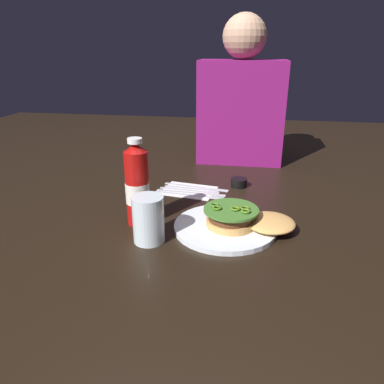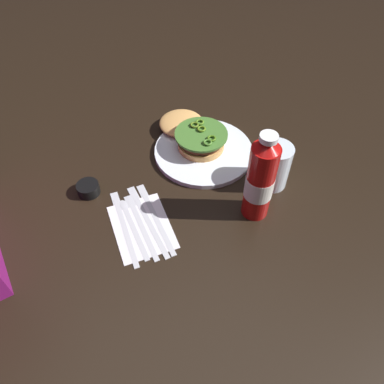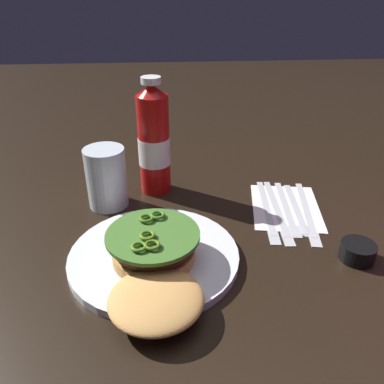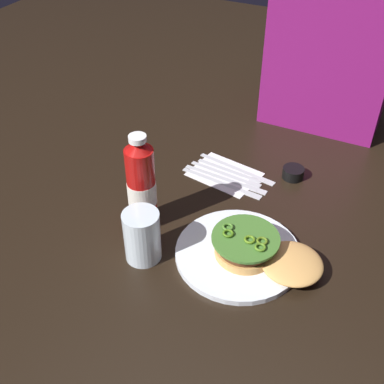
{
  "view_description": "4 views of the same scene",
  "coord_description": "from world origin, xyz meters",
  "px_view_note": "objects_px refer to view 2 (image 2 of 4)",
  "views": [
    {
      "loc": [
        0.13,
        -0.87,
        0.44
      ],
      "look_at": [
        -0.03,
        0.08,
        0.05
      ],
      "focal_mm": 33.91,
      "sensor_mm": 36.0,
      "label": 1
    },
    {
      "loc": [
        -0.54,
        0.36,
        0.68
      ],
      "look_at": [
        -0.07,
        0.08,
        0.06
      ],
      "focal_mm": 34.83,
      "sensor_mm": 36.0,
      "label": 2
    },
    {
      "loc": [
        0.56,
        -0.02,
        0.39
      ],
      "look_at": [
        -0.04,
        0.02,
        0.05
      ],
      "focal_mm": 36.55,
      "sensor_mm": 36.0,
      "label": 3
    },
    {
      "loc": [
        0.3,
        -0.71,
        0.73
      ],
      "look_at": [
        -0.08,
        0.06,
        0.04
      ],
      "focal_mm": 44.84,
      "sensor_mm": 36.0,
      "label": 4
    }
  ],
  "objects_px": {
    "dinner_plate": "(204,151)",
    "ketchup_bottle": "(260,180)",
    "steak_knife": "(145,215)",
    "butter_knife": "(123,221)",
    "fork_utensil": "(139,220)",
    "spoon_utensil": "(130,219)",
    "water_glass": "(274,166)",
    "table_knife": "(153,212)",
    "condiment_cup": "(88,189)",
    "napkin": "(142,227)",
    "burger_sandwich": "(194,133)"
  },
  "relations": [
    {
      "from": "dinner_plate",
      "to": "ketchup_bottle",
      "type": "height_order",
      "value": "ketchup_bottle"
    },
    {
      "from": "steak_knife",
      "to": "butter_knife",
      "type": "distance_m",
      "value": 0.05
    },
    {
      "from": "fork_utensil",
      "to": "butter_knife",
      "type": "relative_size",
      "value": 0.9
    },
    {
      "from": "spoon_utensil",
      "to": "fork_utensil",
      "type": "bearing_deg",
      "value": -125.37
    },
    {
      "from": "dinner_plate",
      "to": "butter_knife",
      "type": "relative_size",
      "value": 1.19
    },
    {
      "from": "fork_utensil",
      "to": "spoon_utensil",
      "type": "height_order",
      "value": "same"
    },
    {
      "from": "water_glass",
      "to": "table_knife",
      "type": "relative_size",
      "value": 0.52
    },
    {
      "from": "water_glass",
      "to": "fork_utensil",
      "type": "xyz_separation_m",
      "value": [
        0.06,
        0.33,
        -0.05
      ]
    },
    {
      "from": "dinner_plate",
      "to": "spoon_utensil",
      "type": "bearing_deg",
      "value": 111.65
    },
    {
      "from": "water_glass",
      "to": "table_knife",
      "type": "height_order",
      "value": "water_glass"
    },
    {
      "from": "steak_knife",
      "to": "condiment_cup",
      "type": "bearing_deg",
      "value": 32.4
    },
    {
      "from": "spoon_utensil",
      "to": "butter_knife",
      "type": "xyz_separation_m",
      "value": [
        0.0,
        0.02,
        0.0
      ]
    },
    {
      "from": "condiment_cup",
      "to": "water_glass",
      "type": "bearing_deg",
      "value": -116.34
    },
    {
      "from": "condiment_cup",
      "to": "butter_knife",
      "type": "bearing_deg",
      "value": -165.24
    },
    {
      "from": "water_glass",
      "to": "condiment_cup",
      "type": "bearing_deg",
      "value": 63.66
    },
    {
      "from": "ketchup_bottle",
      "to": "steak_knife",
      "type": "bearing_deg",
      "value": 62.82
    },
    {
      "from": "dinner_plate",
      "to": "napkin",
      "type": "xyz_separation_m",
      "value": [
        -0.14,
        0.25,
        -0.0
      ]
    },
    {
      "from": "napkin",
      "to": "spoon_utensil",
      "type": "distance_m",
      "value": 0.04
    },
    {
      "from": "table_knife",
      "to": "steak_knife",
      "type": "relative_size",
      "value": 0.98
    },
    {
      "from": "dinner_plate",
      "to": "napkin",
      "type": "distance_m",
      "value": 0.28
    },
    {
      "from": "table_knife",
      "to": "steak_knife",
      "type": "bearing_deg",
      "value": 79.92
    },
    {
      "from": "water_glass",
      "to": "spoon_utensil",
      "type": "height_order",
      "value": "water_glass"
    },
    {
      "from": "dinner_plate",
      "to": "butter_knife",
      "type": "xyz_separation_m",
      "value": [
        -0.1,
        0.28,
        -0.0
      ]
    },
    {
      "from": "table_knife",
      "to": "butter_knife",
      "type": "relative_size",
      "value": 1.01
    },
    {
      "from": "condiment_cup",
      "to": "steak_knife",
      "type": "distance_m",
      "value": 0.16
    },
    {
      "from": "burger_sandwich",
      "to": "fork_utensil",
      "type": "height_order",
      "value": "burger_sandwich"
    },
    {
      "from": "napkin",
      "to": "steak_knife",
      "type": "height_order",
      "value": "steak_knife"
    },
    {
      "from": "ketchup_bottle",
      "to": "condiment_cup",
      "type": "bearing_deg",
      "value": 51.15
    },
    {
      "from": "water_glass",
      "to": "steak_knife",
      "type": "distance_m",
      "value": 0.33
    },
    {
      "from": "fork_utensil",
      "to": "butter_knife",
      "type": "distance_m",
      "value": 0.04
    },
    {
      "from": "ketchup_bottle",
      "to": "burger_sandwich",
      "type": "bearing_deg",
      "value": -0.18
    },
    {
      "from": "napkin",
      "to": "table_knife",
      "type": "xyz_separation_m",
      "value": [
        0.02,
        -0.04,
        0.0
      ]
    },
    {
      "from": "napkin",
      "to": "butter_knife",
      "type": "height_order",
      "value": "butter_knife"
    },
    {
      "from": "ketchup_bottle",
      "to": "water_glass",
      "type": "bearing_deg",
      "value": -60.02
    },
    {
      "from": "burger_sandwich",
      "to": "napkin",
      "type": "xyz_separation_m",
      "value": [
        -0.19,
        0.25,
        -0.03
      ]
    },
    {
      "from": "dinner_plate",
      "to": "condiment_cup",
      "type": "distance_m",
      "value": 0.31
    },
    {
      "from": "table_knife",
      "to": "steak_knife",
      "type": "xyz_separation_m",
      "value": [
        0.0,
        0.02,
        0.0
      ]
    },
    {
      "from": "condiment_cup",
      "to": "spoon_utensil",
      "type": "distance_m",
      "value": 0.14
    },
    {
      "from": "ketchup_bottle",
      "to": "butter_knife",
      "type": "relative_size",
      "value": 1.04
    },
    {
      "from": "steak_knife",
      "to": "spoon_utensil",
      "type": "xyz_separation_m",
      "value": [
        0.01,
        0.04,
        -0.0
      ]
    },
    {
      "from": "napkin",
      "to": "steak_knife",
      "type": "distance_m",
      "value": 0.03
    },
    {
      "from": "burger_sandwich",
      "to": "ketchup_bottle",
      "type": "bearing_deg",
      "value": 179.82
    },
    {
      "from": "fork_utensil",
      "to": "dinner_plate",
      "type": "bearing_deg",
      "value": -64.55
    },
    {
      "from": "water_glass",
      "to": "butter_knife",
      "type": "xyz_separation_m",
      "value": [
        0.07,
        0.37,
        -0.05
      ]
    },
    {
      "from": "burger_sandwich",
      "to": "ketchup_bottle",
      "type": "height_order",
      "value": "ketchup_bottle"
    },
    {
      "from": "condiment_cup",
      "to": "butter_knife",
      "type": "height_order",
      "value": "condiment_cup"
    },
    {
      "from": "condiment_cup",
      "to": "steak_knife",
      "type": "xyz_separation_m",
      "value": [
        -0.13,
        -0.09,
        -0.01
      ]
    },
    {
      "from": "burger_sandwich",
      "to": "steak_knife",
      "type": "height_order",
      "value": "burger_sandwich"
    },
    {
      "from": "spoon_utensil",
      "to": "butter_knife",
      "type": "distance_m",
      "value": 0.02
    },
    {
      "from": "dinner_plate",
      "to": "butter_knife",
      "type": "height_order",
      "value": "dinner_plate"
    }
  ]
}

